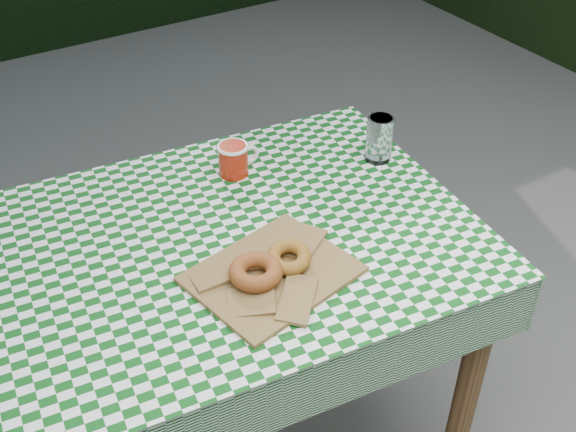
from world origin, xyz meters
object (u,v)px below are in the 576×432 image
Objects in this scene: table at (216,361)px; coffee_mug at (233,160)px; paper_bag at (272,273)px; drinking_glass at (379,139)px.

table is 8.11× the size of coffee_mug.
table is 3.74× the size of paper_bag.
paper_bag reaches higher than table.
table is at bearing -130.54° from coffee_mug.
drinking_glass reaches higher than table.
paper_bag is at bearing -60.00° from table.
drinking_glass is (0.34, -0.13, 0.02)m from coffee_mug.
coffee_mug is at bearing 54.83° from table.
table is 0.69m from drinking_glass.
drinking_glass is (0.46, 0.24, 0.05)m from paper_bag.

